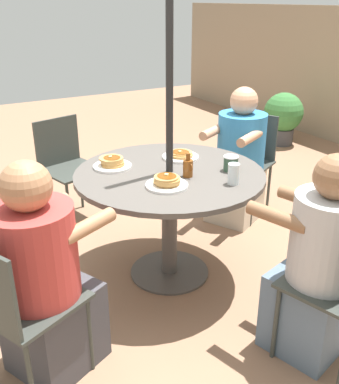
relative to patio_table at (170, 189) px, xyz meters
name	(u,v)px	position (x,y,z in m)	size (l,w,h in m)	color
ground_plane	(170,272)	(0.00, 0.00, -0.62)	(12.00, 12.00, 0.00)	#8C664C
patio_table	(170,189)	(0.00, 0.00, 0.00)	(1.19, 1.19, 0.74)	#4C4742
umbrella_pole	(170,108)	(0.00, 0.00, 0.52)	(0.04, 0.04, 2.28)	black
patio_chair_north	(247,157)	(-0.53, 1.07, -0.12)	(0.56, 0.56, 0.84)	#333833
diner_north	(238,162)	(-0.46, 0.92, -0.13)	(0.56, 0.62, 1.10)	beige
patio_chair_east	(67,162)	(-1.16, -0.30, -0.12)	(0.51, 0.51, 0.84)	#333833
patio_chair_south	(15,302)	(0.50, -1.08, -0.12)	(0.56, 0.56, 0.84)	#333833
diner_south	(44,283)	(0.43, -0.93, -0.12)	(0.54, 0.60, 1.12)	#3D3D42
diner_west	(317,269)	(0.99, 0.27, -0.12)	(0.56, 0.46, 1.11)	slate
pancake_plate_a	(181,156)	(-0.19, 0.19, 0.14)	(0.24, 0.24, 0.05)	white
pancake_plate_b	(167,182)	(0.20, -0.13, 0.15)	(0.24, 0.24, 0.08)	white
pancake_plate_c	(112,163)	(-0.25, -0.28, 0.15)	(0.24, 0.24, 0.08)	white
syrup_bottle	(188,168)	(0.12, 0.06, 0.18)	(0.08, 0.06, 0.15)	brown
coffee_cup	(231,163)	(0.17, 0.34, 0.17)	(0.09, 0.09, 0.10)	#33513D
drinking_glass_a	(234,174)	(0.35, 0.22, 0.18)	(0.07, 0.07, 0.12)	silver
potted_shrub	(283,116)	(-1.83, 2.71, -0.25)	(0.49, 0.49, 0.65)	#3D3D3F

